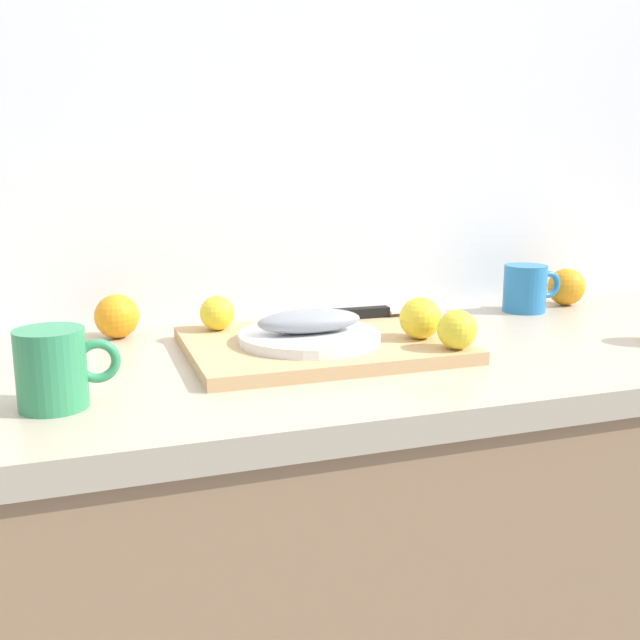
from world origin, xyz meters
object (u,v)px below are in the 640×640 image
object	(u,v)px
chef_knife	(387,311)
coffee_mug_1	(526,288)
white_plate	(309,337)
lemon_0	(217,313)
coffee_mug_0	(54,368)
fish_fillet	(309,321)
cutting_board	(320,345)
orange_0	(117,316)

from	to	relation	value
chef_knife	coffee_mug_1	bearing A→B (deg)	8.05
white_plate	lemon_0	size ratio (longest dim) A/B	3.83
coffee_mug_0	coffee_mug_1	world-z (taller)	coffee_mug_0
fish_fillet	lemon_0	distance (m)	0.17
white_plate	chef_knife	size ratio (longest dim) A/B	0.76
fish_fillet	coffee_mug_0	distance (m)	0.39
fish_fillet	coffee_mug_1	size ratio (longest dim) A/B	1.33
chef_knife	lemon_0	distance (m)	0.31
cutting_board	orange_0	xyz separation A→B (m)	(-0.30, 0.19, 0.03)
coffee_mug_1	lemon_0	bearing A→B (deg)	-175.41
cutting_board	chef_knife	bearing A→B (deg)	35.81
cutting_board	fish_fillet	bearing A→B (deg)	-147.42
cutting_board	coffee_mug_1	world-z (taller)	coffee_mug_1
white_plate	orange_0	distance (m)	0.35
coffee_mug_1	coffee_mug_0	bearing A→B (deg)	-160.38
coffee_mug_1	orange_0	bearing A→B (deg)	177.70
cutting_board	white_plate	bearing A→B (deg)	-147.42
fish_fillet	white_plate	bearing A→B (deg)	-36.87
fish_fillet	coffee_mug_0	xyz separation A→B (m)	(-0.37, -0.14, -0.00)
white_plate	orange_0	world-z (taller)	orange_0
orange_0	chef_knife	bearing A→B (deg)	-8.66
cutting_board	orange_0	size ratio (longest dim) A/B	5.60
fish_fillet	lemon_0	bearing A→B (deg)	133.75
chef_knife	orange_0	world-z (taller)	orange_0
cutting_board	lemon_0	size ratio (longest dim) A/B	7.25
fish_fillet	coffee_mug_0	world-z (taller)	coffee_mug_0
white_plate	lemon_0	bearing A→B (deg)	133.75
fish_fillet	coffee_mug_1	xyz separation A→B (m)	(0.51, 0.18, -0.01)
white_plate	lemon_0	distance (m)	0.18
coffee_mug_1	fish_fillet	bearing A→B (deg)	-161.02
lemon_0	orange_0	world-z (taller)	lemon_0
lemon_0	coffee_mug_0	bearing A→B (deg)	-133.42
cutting_board	coffee_mug_0	bearing A→B (deg)	-158.74
white_plate	orange_0	xyz separation A→B (m)	(-0.28, 0.21, 0.01)
cutting_board	coffee_mug_0	xyz separation A→B (m)	(-0.39, -0.15, 0.04)
fish_fillet	orange_0	bearing A→B (deg)	143.04
cutting_board	coffee_mug_1	distance (m)	0.52
coffee_mug_0	chef_knife	bearing A→B (deg)	26.08
white_plate	fish_fillet	xyz separation A→B (m)	(-0.00, 0.00, 0.03)
coffee_mug_0	orange_0	distance (m)	0.36
coffee_mug_0	coffee_mug_1	xyz separation A→B (m)	(0.88, 0.31, -0.00)
white_plate	coffee_mug_0	xyz separation A→B (m)	(-0.37, -0.14, 0.02)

